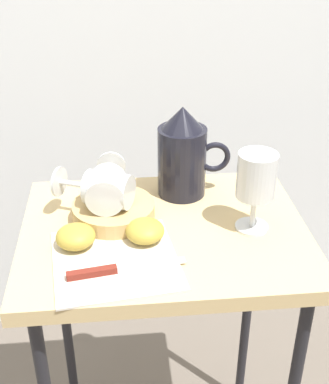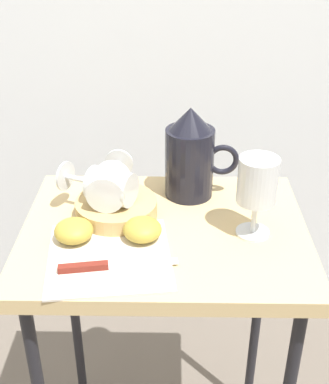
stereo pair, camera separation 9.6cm
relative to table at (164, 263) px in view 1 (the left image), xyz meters
name	(u,v)px [view 1 (the left image)]	position (x,y,z in m)	size (l,w,h in m)	color
curtain_drape	(142,2)	(0.00, 0.58, 0.40)	(2.40, 0.03, 2.10)	white
table	(164,263)	(0.00, 0.00, 0.00)	(0.55, 0.42, 0.73)	tan
linen_napkin	(115,260)	(-0.10, -0.10, 0.09)	(0.21, 0.22, 0.00)	silver
basket_tray	(114,211)	(-0.10, 0.04, 0.10)	(0.16, 0.16, 0.04)	tan
pitcher	(183,159)	(0.05, 0.13, 0.16)	(0.15, 0.10, 0.20)	black
wine_glass_upright	(256,180)	(0.17, -0.02, 0.19)	(0.07, 0.07, 0.16)	silver
wine_glass_tipped_near	(107,188)	(-0.11, 0.04, 0.16)	(0.08, 0.15, 0.07)	silver
wine_glass_tipped_far	(106,189)	(-0.11, 0.04, 0.15)	(0.16, 0.12, 0.07)	silver
apple_half_left	(76,237)	(-0.17, -0.05, 0.11)	(0.07, 0.07, 0.04)	#B29938
apple_half_right	(145,231)	(-0.04, -0.04, 0.11)	(0.07, 0.07, 0.04)	#B29938
knife	(109,270)	(-0.11, -0.13, 0.09)	(0.21, 0.05, 0.01)	silver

